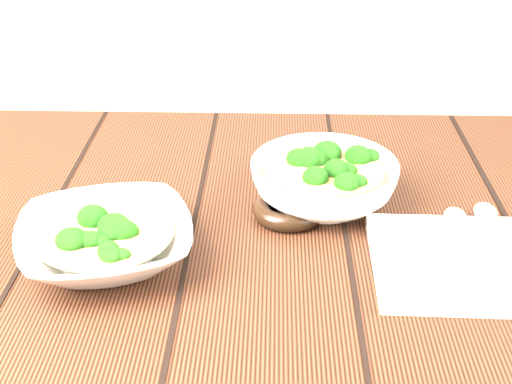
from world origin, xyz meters
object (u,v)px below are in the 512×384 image
(soup_bowl_front, at_px, (105,240))
(trivet, at_px, (289,209))
(table, at_px, (211,303))
(napkin, at_px, (473,262))
(soup_bowl_back, at_px, (324,181))

(soup_bowl_front, relative_size, trivet, 2.64)
(table, height_order, soup_bowl_front, soup_bowl_front)
(napkin, bearing_deg, soup_bowl_front, -178.92)
(table, distance_m, trivet, 0.17)
(table, height_order, trivet, trivet)
(trivet, height_order, napkin, trivet)
(trivet, distance_m, napkin, 0.25)
(table, bearing_deg, soup_bowl_front, -148.46)
(table, xyz_separation_m, soup_bowl_front, (-0.12, -0.07, 0.15))
(soup_bowl_back, relative_size, trivet, 2.61)
(napkin, bearing_deg, table, 168.59)
(table, bearing_deg, soup_bowl_back, 26.21)
(soup_bowl_front, height_order, soup_bowl_back, soup_bowl_back)
(table, height_order, soup_bowl_back, soup_bowl_back)
(soup_bowl_back, height_order, trivet, soup_bowl_back)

